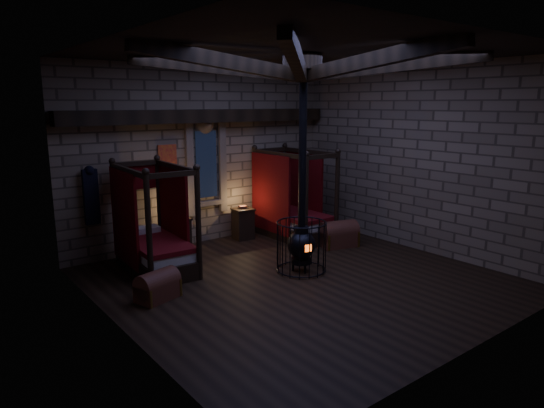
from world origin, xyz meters
TOP-DOWN VIEW (x-y plane):
  - room at (-0.00, 0.09)m, footprint 7.02×7.02m
  - bed_left at (-1.93, 2.28)m, footprint 1.20×2.10m
  - bed_right at (1.90, 2.48)m, footprint 1.12×2.11m
  - trunk_left at (-2.57, 0.80)m, footprint 0.81×0.64m
  - trunk_right at (2.21, 1.13)m, footprint 0.97×0.75m
  - nightstand_left at (-1.01, 3.05)m, footprint 0.50×0.48m
  - nightstand_right at (0.78, 3.06)m, footprint 0.53×0.52m
  - stove at (0.34, 0.35)m, footprint 1.01×1.01m

SIDE VIEW (x-z plane):
  - trunk_left at x=-2.57m, z-range -0.03..0.50m
  - trunk_right at x=2.21m, z-range -0.04..0.59m
  - nightstand_right at x=0.78m, z-range -0.03..0.82m
  - nightstand_left at x=-1.01m, z-range -0.08..0.89m
  - bed_left at x=-1.93m, z-range -0.54..1.60m
  - bed_right at x=1.90m, z-range -0.55..1.64m
  - stove at x=0.34m, z-range -1.40..2.65m
  - room at x=0.00m, z-range 1.60..5.89m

